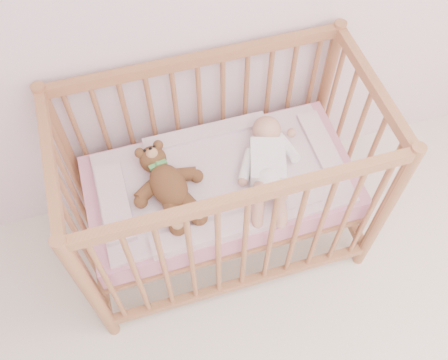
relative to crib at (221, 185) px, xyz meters
name	(u,v)px	position (x,y,z in m)	size (l,w,h in m)	color
crib	(221,185)	(0.00, 0.00, 0.00)	(1.36, 0.76, 1.00)	#B7794D
mattress	(221,187)	(0.00, 0.00, -0.01)	(1.22, 0.62, 0.13)	#CE8095
blanket	(221,178)	(0.00, 0.00, 0.06)	(1.10, 0.58, 0.06)	pink
baby	(268,161)	(0.21, -0.02, 0.14)	(0.29, 0.59, 0.14)	white
teddy_bear	(168,185)	(-0.24, -0.02, 0.15)	(0.34, 0.48, 0.13)	brown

